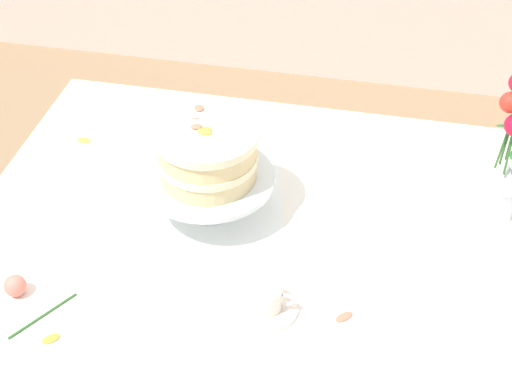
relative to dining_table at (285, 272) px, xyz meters
name	(u,v)px	position (x,y,z in m)	size (l,w,h in m)	color
dining_table	(285,272)	(0.00, 0.00, 0.00)	(1.40, 1.00, 0.74)	white
linen_napkin	(210,210)	(-0.19, 0.07, 0.09)	(0.32, 0.32, 0.00)	white
cake_stand	(209,182)	(-0.19, 0.07, 0.17)	(0.29, 0.29, 0.10)	silver
layer_cake	(207,154)	(-0.19, 0.07, 0.25)	(0.22, 0.22, 0.12)	beige
flower_vase	(511,151)	(0.44, 0.19, 0.26)	(0.10, 0.10, 0.36)	silver
teacup	(265,301)	(-0.01, -0.19, 0.11)	(0.13, 0.13, 0.06)	silver
fallen_rose	(16,287)	(-0.49, -0.26, 0.11)	(0.14, 0.14, 0.04)	#2D6028
loose_petal_0	(84,140)	(-0.56, 0.26, 0.09)	(0.03, 0.02, 0.00)	yellow
loose_petal_1	(51,339)	(-0.38, -0.35, 0.09)	(0.04, 0.02, 0.00)	orange
loose_petal_2	(344,317)	(0.15, -0.19, 0.09)	(0.04, 0.02, 0.00)	#E56B51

